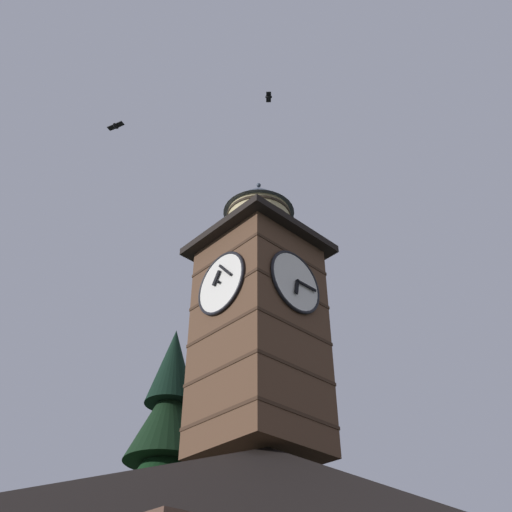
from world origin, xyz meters
TOP-DOWN VIEW (x-y plane):
  - clock_tower at (-0.93, -3.44)m, footprint 3.74×3.74m
  - flying_bird_high at (-1.08, -2.99)m, footprint 0.50×0.51m
  - flying_bird_low at (3.52, -6.51)m, footprint 0.42×0.69m

SIDE VIEW (x-z plane):
  - clock_tower at x=-0.93m, z-range 6.33..16.26m
  - flying_bird_low at x=3.52m, z-range 18.80..18.96m
  - flying_bird_high at x=-1.08m, z-range 21.26..21.41m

